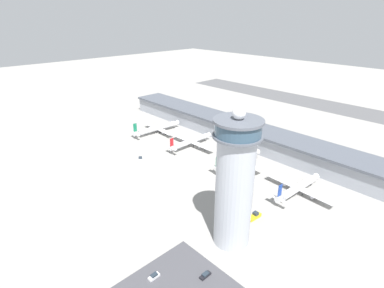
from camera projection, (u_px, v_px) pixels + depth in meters
ground_plane at (163, 169)px, 183.58m from camera, size 1000.00×1000.00×0.00m
terminal_building at (236, 130)px, 224.84m from camera, size 223.37×25.00×13.79m
runway_strip at (320, 104)px, 315.59m from camera, size 335.05×44.00×0.01m
control_tower at (235, 182)px, 114.64m from camera, size 18.26×18.26×58.34m
airplane_gate_alpha at (157, 128)px, 238.35m from camera, size 34.40×42.21×12.38m
airplane_gate_bravo at (191, 141)px, 212.86m from camera, size 39.05×37.98×11.58m
airplane_gate_charlie at (238, 160)px, 185.06m from camera, size 33.48×38.37×12.29m
airplane_gate_delta at (298, 188)px, 156.47m from camera, size 39.15×36.65×12.26m
service_truck_catering at (140, 160)px, 193.18m from camera, size 6.35×5.75×2.76m
service_truck_fuel at (255, 216)px, 138.98m from camera, size 3.03×7.38×2.96m
car_blue_compact at (154, 276)px, 107.62m from camera, size 1.85×4.43×1.58m
car_red_hatchback at (205, 275)px, 108.20m from camera, size 1.84×4.69×1.36m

